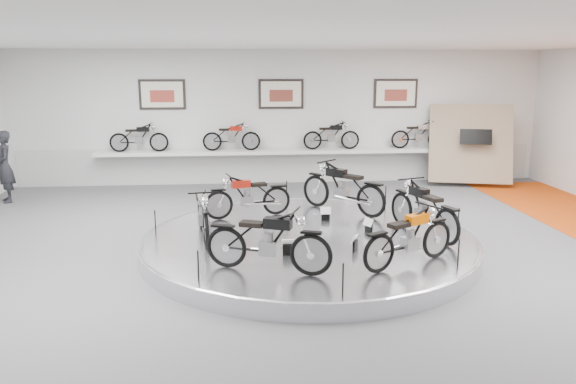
{
  "coord_description": "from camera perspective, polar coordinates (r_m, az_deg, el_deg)",
  "views": [
    {
      "loc": [
        -1.33,
        -9.98,
        3.47
      ],
      "look_at": [
        -0.37,
        0.6,
        1.11
      ],
      "focal_mm": 35.0,
      "sensor_mm": 36.0,
      "label": 1
    }
  ],
  "objects": [
    {
      "name": "shelf_bike_b",
      "position": [
        16.8,
        -5.75,
        5.44
      ],
      "size": [
        1.22,
        0.43,
        0.73
      ],
      "primitive_type": null,
      "color": "maroon",
      "rests_on": "shelf"
    },
    {
      "name": "bike_e",
      "position": [
        8.84,
        -2.07,
        -4.93
      ],
      "size": [
        1.87,
        1.21,
        1.04
      ],
      "primitive_type": null,
      "rotation": [
        0.0,
        0.0,
        5.92
      ],
      "color": "black",
      "rests_on": "display_platform"
    },
    {
      "name": "poster_left",
      "position": [
        17.09,
        -12.66,
        9.64
      ],
      "size": [
        1.35,
        0.06,
        0.88
      ],
      "primitive_type": "cube",
      "color": "#EEE7CC",
      "rests_on": "wall_back"
    },
    {
      "name": "shelf_bike_d",
      "position": [
        17.69,
        13.13,
        5.53
      ],
      "size": [
        1.22,
        0.43,
        0.73
      ],
      "primitive_type": null,
      "color": "silver",
      "rests_on": "shelf"
    },
    {
      "name": "bike_d",
      "position": [
        10.75,
        -8.66,
        -2.06
      ],
      "size": [
        0.81,
        1.73,
        0.98
      ],
      "primitive_type": null,
      "rotation": [
        0.0,
        0.0,
        4.85
      ],
      "color": "silver",
      "rests_on": "display_platform"
    },
    {
      "name": "poster_center",
      "position": [
        17.01,
        -0.71,
        9.93
      ],
      "size": [
        1.35,
        0.06,
        0.88
      ],
      "primitive_type": "cube",
      "color": "#EEE7CC",
      "rests_on": "wall_back"
    },
    {
      "name": "shelf",
      "position": [
        16.91,
        -0.62,
        4.12
      ],
      "size": [
        11.0,
        0.55,
        0.1
      ],
      "primitive_type": "cube",
      "color": "silver",
      "rests_on": "wall_back"
    },
    {
      "name": "platform_rim",
      "position": [
        10.84,
        2.1,
        -4.65
      ],
      "size": [
        6.4,
        6.4,
        0.1
      ],
      "primitive_type": "torus",
      "color": "#B2B2BA",
      "rests_on": "display_platform"
    },
    {
      "name": "poster_right",
      "position": [
        17.63,
        10.88,
        9.8
      ],
      "size": [
        1.35,
        0.06,
        0.88
      ],
      "primitive_type": "cube",
      "color": "#EEE7CC",
      "rests_on": "wall_back"
    },
    {
      "name": "display_panel",
      "position": [
        17.65,
        18.05,
        4.68
      ],
      "size": [
        2.56,
        1.52,
        2.3
      ],
      "primitive_type": "cube",
      "rotation": [
        -0.35,
        0.0,
        -0.26
      ],
      "color": "#91765F",
      "rests_on": "floor"
    },
    {
      "name": "wall_front",
      "position": [
        3.58,
        17.61,
        -12.36
      ],
      "size": [
        16.0,
        0.0,
        16.0
      ],
      "primitive_type": "plane",
      "rotation": [
        -1.57,
        0.0,
        0.0
      ],
      "color": "silver",
      "rests_on": "floor"
    },
    {
      "name": "shelf_bike_a",
      "position": [
        17.05,
        -14.9,
        5.18
      ],
      "size": [
        1.22,
        0.43,
        0.73
      ],
      "primitive_type": null,
      "color": "black",
      "rests_on": "shelf"
    },
    {
      "name": "bike_c",
      "position": [
        12.1,
        -4.1,
        -0.37
      ],
      "size": [
        1.71,
        0.95,
        0.95
      ],
      "primitive_type": null,
      "rotation": [
        0.0,
        0.0,
        3.39
      ],
      "color": "maroon",
      "rests_on": "display_platform"
    },
    {
      "name": "bike_f",
      "position": [
        9.35,
        12.22,
        -4.45
      ],
      "size": [
        1.73,
        1.3,
        0.97
      ],
      "primitive_type": null,
      "rotation": [
        0.0,
        0.0,
        6.78
      ],
      "color": "#CA5600",
      "rests_on": "display_platform"
    },
    {
      "name": "ceiling",
      "position": [
        10.08,
        2.5,
        15.53
      ],
      "size": [
        16.0,
        16.0,
        0.0
      ],
      "primitive_type": "plane",
      "rotation": [
        3.14,
        0.0,
        0.0
      ],
      "color": "white",
      "rests_on": "wall_back"
    },
    {
      "name": "visitor",
      "position": [
        16.41,
        -26.85,
        2.3
      ],
      "size": [
        0.72,
        0.82,
        1.88
      ],
      "primitive_type": "imported",
      "rotation": [
        0.0,
        0.0,
        -1.08
      ],
      "color": "black",
      "rests_on": "floor"
    },
    {
      "name": "floor",
      "position": [
        10.65,
        2.29,
        -6.51
      ],
      "size": [
        16.0,
        16.0,
        0.0
      ],
      "primitive_type": "plane",
      "color": "#565659",
      "rests_on": "ground"
    },
    {
      "name": "bike_b",
      "position": [
        12.54,
        5.58,
        0.46
      ],
      "size": [
        1.8,
        1.86,
        1.12
      ],
      "primitive_type": null,
      "rotation": [
        0.0,
        0.0,
        2.32
      ],
      "color": "black",
      "rests_on": "display_platform"
    },
    {
      "name": "shelf_bike_c",
      "position": [
        17.04,
        4.43,
        5.56
      ],
      "size": [
        1.22,
        0.43,
        0.73
      ],
      "primitive_type": null,
      "color": "black",
      "rests_on": "shelf"
    },
    {
      "name": "wall_back",
      "position": [
        17.09,
        -0.71,
        7.59
      ],
      "size": [
        16.0,
        0.0,
        16.0
      ],
      "primitive_type": "plane",
      "rotation": [
        1.57,
        0.0,
        0.0
      ],
      "color": "silver",
      "rests_on": "floor"
    },
    {
      "name": "bike_a",
      "position": [
        11.07,
        13.61,
        -1.65
      ],
      "size": [
        1.16,
        1.9,
        1.05
      ],
      "primitive_type": null,
      "rotation": [
        0.0,
        0.0,
        1.89
      ],
      "color": "black",
      "rests_on": "display_platform"
    },
    {
      "name": "dado_band",
      "position": [
        17.26,
        -0.69,
        2.78
      ],
      "size": [
        15.68,
        0.04,
        1.1
      ],
      "primitive_type": "cube",
      "color": "#BCBCBA",
      "rests_on": "floor"
    },
    {
      "name": "display_platform",
      "position": [
        10.88,
        2.09,
        -5.25
      ],
      "size": [
        6.4,
        6.4,
        0.3
      ],
      "primitive_type": "cylinder",
      "color": "silver",
      "rests_on": "floor"
    }
  ]
}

